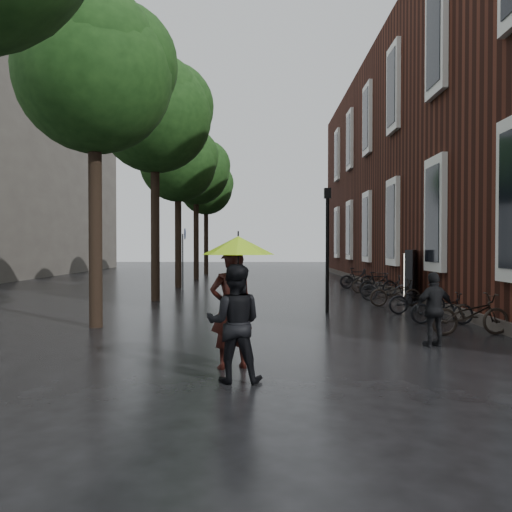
{
  "coord_description": "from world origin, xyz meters",
  "views": [
    {
      "loc": [
        -0.06,
        -5.17,
        1.98
      ],
      "look_at": [
        -0.16,
        5.73,
        1.77
      ],
      "focal_mm": 35.0,
      "sensor_mm": 36.0,
      "label": 1
    }
  ],
  "objects_px": {
    "lamp_post": "(327,237)",
    "ad_lightbox": "(410,277)",
    "pedestrian_walking": "(434,309)",
    "person_burgundy": "(231,309)",
    "parked_bicycles": "(390,289)",
    "person_black": "(234,323)"
  },
  "relations": [
    {
      "from": "lamp_post",
      "to": "ad_lightbox",
      "type": "bearing_deg",
      "value": 36.89
    },
    {
      "from": "pedestrian_walking",
      "to": "person_burgundy",
      "type": "bearing_deg",
      "value": 10.69
    },
    {
      "from": "lamp_post",
      "to": "person_burgundy",
      "type": "bearing_deg",
      "value": -109.82
    },
    {
      "from": "person_burgundy",
      "to": "parked_bicycles",
      "type": "xyz_separation_m",
      "value": [
        5.11,
        9.73,
        -0.52
      ]
    },
    {
      "from": "person_black",
      "to": "person_burgundy",
      "type": "bearing_deg",
      "value": -81.53
    },
    {
      "from": "person_burgundy",
      "to": "ad_lightbox",
      "type": "height_order",
      "value": "person_burgundy"
    },
    {
      "from": "pedestrian_walking",
      "to": "parked_bicycles",
      "type": "bearing_deg",
      "value": -112.65
    },
    {
      "from": "pedestrian_walking",
      "to": "lamp_post",
      "type": "height_order",
      "value": "lamp_post"
    },
    {
      "from": "parked_bicycles",
      "to": "pedestrian_walking",
      "type": "bearing_deg",
      "value": -98.54
    },
    {
      "from": "person_burgundy",
      "to": "person_black",
      "type": "height_order",
      "value": "person_burgundy"
    },
    {
      "from": "pedestrian_walking",
      "to": "ad_lightbox",
      "type": "distance_m",
      "value": 7.68
    },
    {
      "from": "parked_bicycles",
      "to": "lamp_post",
      "type": "relative_size",
      "value": 3.89
    },
    {
      "from": "parked_bicycles",
      "to": "person_black",
      "type": "bearing_deg",
      "value": -115.52
    },
    {
      "from": "person_black",
      "to": "pedestrian_walking",
      "type": "height_order",
      "value": "person_black"
    },
    {
      "from": "ad_lightbox",
      "to": "lamp_post",
      "type": "distance_m",
      "value": 4.22
    },
    {
      "from": "parked_bicycles",
      "to": "ad_lightbox",
      "type": "distance_m",
      "value": 0.88
    },
    {
      "from": "person_burgundy",
      "to": "pedestrian_walking",
      "type": "relative_size",
      "value": 1.32
    },
    {
      "from": "person_burgundy",
      "to": "person_black",
      "type": "bearing_deg",
      "value": 77.34
    },
    {
      "from": "person_black",
      "to": "pedestrian_walking",
      "type": "bearing_deg",
      "value": -143.76
    },
    {
      "from": "person_black",
      "to": "lamp_post",
      "type": "height_order",
      "value": "lamp_post"
    },
    {
      "from": "person_black",
      "to": "lamp_post",
      "type": "distance_m",
      "value": 8.15
    },
    {
      "from": "ad_lightbox",
      "to": "pedestrian_walking",
      "type": "bearing_deg",
      "value": -80.09
    }
  ]
}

